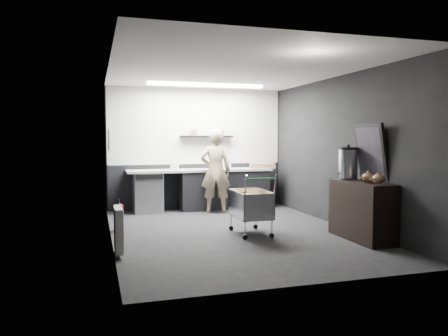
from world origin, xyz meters
name	(u,v)px	position (x,y,z in m)	size (l,w,h in m)	color
floor	(234,232)	(0.00, 0.00, 0.00)	(5.50, 5.50, 0.00)	black
ceiling	(234,70)	(0.00, 0.00, 2.70)	(5.50, 5.50, 0.00)	white
wall_back	(197,148)	(0.00, 2.75, 1.35)	(5.50, 5.50, 0.00)	black
wall_front	(313,161)	(0.00, -2.75, 1.35)	(5.50, 5.50, 0.00)	black
wall_left	(110,154)	(-2.00, 0.00, 1.35)	(5.50, 5.50, 0.00)	black
wall_right	(340,151)	(2.00, 0.00, 1.35)	(5.50, 5.50, 0.00)	black
kitchen_wall_panel	(197,126)	(0.00, 2.73, 1.85)	(3.95, 0.02, 1.70)	silver
dado_panel	(197,186)	(0.00, 2.73, 0.50)	(3.95, 0.02, 1.00)	black
floating_shelf	(207,136)	(0.20, 2.62, 1.62)	(1.20, 0.22, 0.04)	black
wall_clock	(255,114)	(1.40, 2.72, 2.15)	(0.20, 0.20, 0.03)	silver
poster	(109,140)	(-1.98, 1.30, 1.55)	(0.02, 0.30, 0.40)	silver
poster_red_band	(109,136)	(-1.98, 1.30, 1.62)	(0.01, 0.22, 0.10)	red
radiator	(118,229)	(-1.94, -0.90, 0.35)	(0.10, 0.50, 0.60)	silver
ceiling_strip	(206,85)	(0.00, 1.85, 2.67)	(2.40, 0.20, 0.04)	white
prep_counter	(206,189)	(0.14, 2.42, 0.46)	(3.20, 0.61, 0.90)	black
person	(216,171)	(0.23, 1.97, 0.89)	(0.65, 0.42, 1.77)	beige
shopping_cart	(250,206)	(0.22, -0.21, 0.46)	(0.53, 0.88, 0.98)	silver
sideboard	(361,203)	(1.76, -1.05, 0.58)	(0.52, 1.21, 1.82)	black
fire_extinguisher	(119,216)	(-1.85, 0.72, 0.25)	(0.15, 0.15, 0.51)	#B80C18
cardboard_box	(262,166)	(1.44, 2.37, 0.95)	(0.55, 0.42, 0.11)	#896449
pink_tub	(227,164)	(0.61, 2.42, 1.00)	(0.20, 0.20, 0.20)	white
white_container	(175,167)	(-0.58, 2.37, 0.97)	(0.16, 0.13, 0.14)	silver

